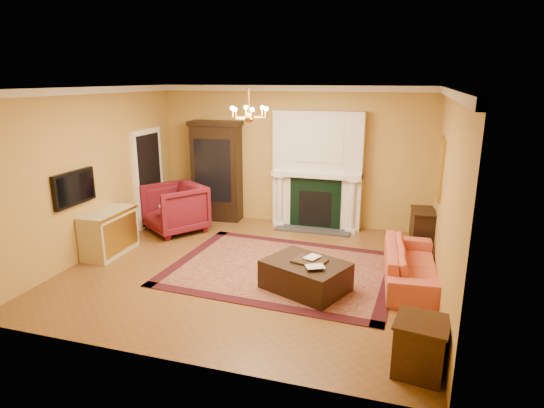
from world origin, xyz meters
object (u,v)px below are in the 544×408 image
at_px(coral_sofa, 412,258).
at_px(leather_ottoman, 306,275).
at_px(pedestal_table, 169,218).
at_px(console_table, 422,231).
at_px(commode, 109,233).
at_px(wingback_armchair, 175,206).
at_px(end_table, 420,348).
at_px(china_cabinet, 217,173).

height_order(coral_sofa, leather_ottoman, coral_sofa).
distance_m(pedestal_table, console_table, 4.98).
xyz_separation_m(pedestal_table, commode, (-0.59, -1.16, 0.02)).
bearing_deg(commode, console_table, 18.25).
distance_m(commode, coral_sofa, 5.35).
distance_m(pedestal_table, commode, 1.30).
bearing_deg(console_table, coral_sofa, -102.07).
distance_m(wingback_armchair, end_table, 6.04).
xyz_separation_m(commode, leather_ottoman, (3.80, -0.42, -0.17)).
height_order(wingback_armchair, coral_sofa, wingback_armchair).
xyz_separation_m(pedestal_table, coral_sofa, (4.76, -0.81, 0.01)).
bearing_deg(end_table, wingback_armchair, 144.23).
relative_size(pedestal_table, commode, 0.61).
xyz_separation_m(coral_sofa, leather_ottoman, (-1.55, -0.76, -0.16)).
bearing_deg(console_table, leather_ottoman, -132.45).
height_order(console_table, leather_ottoman, console_table).
xyz_separation_m(coral_sofa, console_table, (0.17, 1.55, -0.03)).
height_order(china_cabinet, end_table, china_cabinet).
distance_m(wingback_armchair, leather_ottoman, 3.78).
height_order(wingback_armchair, leather_ottoman, wingback_armchair).
bearing_deg(console_table, pedestal_table, -177.44).
xyz_separation_m(console_table, leather_ottoman, (-1.71, -2.31, -0.14)).
height_order(pedestal_table, commode, commode).
height_order(commode, console_table, commode).
height_order(china_cabinet, pedestal_table, china_cabinet).
height_order(commode, end_table, commode).
bearing_deg(leather_ottoman, end_table, -21.27).
relative_size(commode, coral_sofa, 0.53).
height_order(wingback_armchair, commode, wingback_armchair).
distance_m(commode, console_table, 5.83).
height_order(china_cabinet, console_table, china_cabinet).
relative_size(pedestal_table, console_table, 0.89).
distance_m(commode, leather_ottoman, 3.82).
height_order(wingback_armchair, end_table, wingback_armchair).
height_order(pedestal_table, console_table, console_table).
relative_size(china_cabinet, end_table, 3.56).
xyz_separation_m(wingback_armchair, pedestal_table, (0.03, -0.33, -0.17)).
relative_size(china_cabinet, leather_ottoman, 1.79).
distance_m(china_cabinet, coral_sofa, 4.89).
bearing_deg(console_table, wingback_armchair, 178.74).
xyz_separation_m(china_cabinet, wingback_armchair, (-0.50, -1.10, -0.51)).
height_order(china_cabinet, leather_ottoman, china_cabinet).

